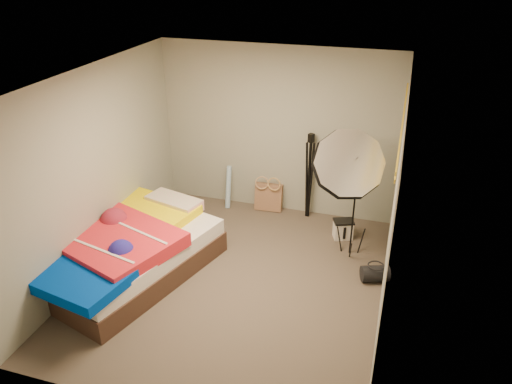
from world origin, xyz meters
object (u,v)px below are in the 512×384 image
at_px(wrapping_roll, 228,187).
at_px(bed, 125,250).
at_px(photo_umbrella, 348,165).
at_px(camera_case, 343,230).
at_px(duffel_bag, 375,274).
at_px(camera_tripod, 309,170).
at_px(tote_bag, 269,197).

height_order(wrapping_roll, bed, wrapping_roll).
relative_size(wrapping_roll, photo_umbrella, 0.36).
bearing_deg(camera_case, bed, -168.68).
bearing_deg(wrapping_roll, bed, -107.64).
bearing_deg(wrapping_roll, camera_case, -12.76).
relative_size(duffel_bag, camera_tripod, 0.25).
distance_m(wrapping_roll, camera_case, 1.91).
bearing_deg(photo_umbrella, wrapping_roll, 153.88).
bearing_deg(camera_case, tote_bag, 136.21).
xyz_separation_m(camera_case, duffel_bag, (0.52, -0.89, -0.02)).
relative_size(tote_bag, camera_tripod, 0.32).
relative_size(camera_case, camera_tripod, 0.19).
height_order(wrapping_roll, camera_tripod, camera_tripod).
xyz_separation_m(tote_bag, bed, (-1.26, -2.10, 0.11)).
bearing_deg(photo_umbrella, duffel_bag, -38.25).
relative_size(tote_bag, camera_case, 1.65).
distance_m(camera_case, camera_tripod, 0.99).
height_order(camera_case, camera_tripod, camera_tripod).
bearing_deg(camera_case, duffel_bag, -80.98).
bearing_deg(duffel_bag, tote_bag, 121.50).
bearing_deg(tote_bag, camera_case, -25.67).
relative_size(bed, camera_tripod, 1.98).
xyz_separation_m(camera_case, photo_umbrella, (0.03, -0.50, 1.21)).
distance_m(camera_case, photo_umbrella, 1.31).
height_order(bed, photo_umbrella, photo_umbrella).
relative_size(camera_case, duffel_bag, 0.76).
xyz_separation_m(bed, photo_umbrella, (2.52, 1.09, 1.01)).
height_order(tote_bag, camera_case, tote_bag).
bearing_deg(wrapping_roll, camera_tripod, 2.36).
distance_m(bed, photo_umbrella, 2.92).
bearing_deg(photo_umbrella, tote_bag, 141.16).
relative_size(duffel_bag, bed, 0.13).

